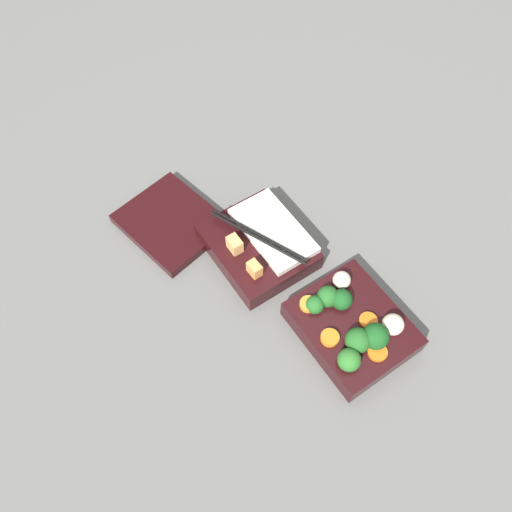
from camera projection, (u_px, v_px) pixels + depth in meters
The scene contains 4 objects.
ground_plane at pixel (299, 286), 0.86m from camera, with size 3.00×3.00×0.00m, color slate.
bento_tray_vegetable at pixel (352, 326), 0.79m from camera, with size 0.18×0.15×0.07m.
bento_tray_rice at pixel (260, 244), 0.88m from camera, with size 0.18×0.15×0.06m.
bento_lid at pixel (171, 222), 0.92m from camera, with size 0.18×0.15×0.02m, color black.
Camera 1 is at (-0.30, 0.29, 0.76)m, focal length 35.00 mm.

